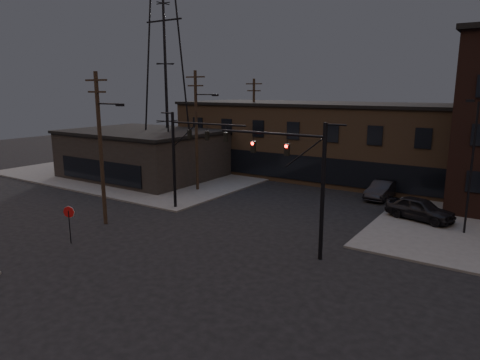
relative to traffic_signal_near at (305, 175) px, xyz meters
name	(u,v)px	position (x,y,z in m)	size (l,w,h in m)	color
ground	(185,260)	(-5.36, -4.50, -4.93)	(140.00, 140.00, 0.00)	black
sidewalk_nw	(167,166)	(-27.36, 17.50, -4.86)	(30.00, 30.00, 0.15)	#474744
building_row	(352,143)	(-5.36, 23.50, -0.93)	(40.00, 12.00, 8.00)	brown
building_left	(143,155)	(-25.36, 11.50, -2.43)	(16.00, 12.00, 5.00)	black
traffic_signal_near	(305,175)	(0.00, 0.00, 0.00)	(7.12, 0.24, 8.00)	black
traffic_signal_far	(186,150)	(-12.07, 3.50, 0.08)	(7.12, 0.24, 8.00)	black
stop_sign	(69,216)	(-13.36, -6.49, -3.09)	(0.72, 0.33, 2.48)	black
utility_pole_near	(101,145)	(-14.79, -2.50, 0.94)	(3.70, 0.28, 11.00)	black
utility_pole_mid	(197,128)	(-15.79, 9.50, 1.19)	(3.70, 0.28, 11.50)	black
utility_pole_far	(254,123)	(-16.86, 21.50, 0.85)	(2.20, 0.28, 11.00)	black
transmission_tower	(165,64)	(-23.36, 13.50, 7.57)	(7.00, 7.00, 25.00)	black
lot_light_a	(473,155)	(7.64, 9.50, 0.58)	(1.50, 0.28, 9.14)	black
parked_car_lot_a	(420,209)	(4.44, 10.95, -3.93)	(2.00, 4.98, 1.70)	black
car_crossing	(382,190)	(0.14, 16.37, -4.12)	(1.73, 4.95, 1.63)	black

